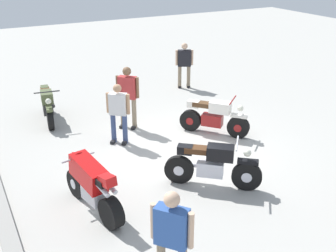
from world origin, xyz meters
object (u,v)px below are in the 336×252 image
(person_in_blue_shirt, at_px, (172,236))
(motorcycle_cream_vintage, at_px, (214,117))
(motorcycle_black_cruiser, at_px, (212,164))
(person_in_white_shirt, at_px, (118,110))
(motorcycle_red_sportbike, at_px, (92,184))
(motorcycle_olive_vintage, at_px, (48,105))
(person_in_black_shirt, at_px, (184,63))
(person_in_red_shirt, at_px, (128,93))

(person_in_blue_shirt, bearing_deg, motorcycle_cream_vintage, -168.46)
(motorcycle_black_cruiser, height_order, person_in_white_shirt, person_in_white_shirt)
(motorcycle_red_sportbike, xyz_separation_m, person_in_white_shirt, (2.65, -1.62, 0.31))
(motorcycle_red_sportbike, distance_m, person_in_blue_shirt, 2.62)
(motorcycle_red_sportbike, height_order, motorcycle_olive_vintage, motorcycle_red_sportbike)
(motorcycle_black_cruiser, relative_size, person_in_black_shirt, 1.02)
(person_in_black_shirt, distance_m, person_in_blue_shirt, 9.84)
(motorcycle_olive_vintage, distance_m, person_in_blue_shirt, 7.61)
(motorcycle_cream_vintage, distance_m, person_in_white_shirt, 2.62)
(motorcycle_red_sportbike, bearing_deg, motorcycle_black_cruiser, -108.08)
(motorcycle_olive_vintage, relative_size, motorcycle_cream_vintage, 1.24)
(person_in_white_shirt, bearing_deg, motorcycle_olive_vintage, -111.55)
(motorcycle_black_cruiser, distance_m, motorcycle_olive_vintage, 5.80)
(motorcycle_cream_vintage, height_order, person_in_blue_shirt, person_in_blue_shirt)
(motorcycle_red_sportbike, height_order, person_in_white_shirt, person_in_white_shirt)
(motorcycle_olive_vintage, xyz_separation_m, motorcycle_cream_vintage, (-3.08, -3.78, 0.00))
(motorcycle_black_cruiser, relative_size, person_in_red_shirt, 0.95)
(motorcycle_black_cruiser, bearing_deg, person_in_red_shirt, 134.47)
(motorcycle_olive_vintage, bearing_deg, person_in_red_shirt, 58.85)
(motorcycle_black_cruiser, height_order, person_in_blue_shirt, person_in_blue_shirt)
(person_in_black_shirt, height_order, person_in_white_shirt, person_in_black_shirt)
(motorcycle_red_sportbike, relative_size, person_in_white_shirt, 1.22)
(person_in_red_shirt, bearing_deg, motorcycle_olive_vintage, -85.10)
(person_in_black_shirt, xyz_separation_m, person_in_blue_shirt, (-8.44, 5.07, 0.06))
(motorcycle_black_cruiser, distance_m, person_in_red_shirt, 3.84)
(motorcycle_olive_vintage, xyz_separation_m, person_in_blue_shirt, (-7.59, -0.03, 0.50))
(motorcycle_cream_vintage, xyz_separation_m, person_in_black_shirt, (3.92, -1.32, 0.45))
(motorcycle_olive_vintage, height_order, person_in_black_shirt, person_in_black_shirt)
(motorcycle_cream_vintage, distance_m, person_in_black_shirt, 4.16)
(motorcycle_olive_vintage, height_order, person_in_white_shirt, person_in_white_shirt)
(motorcycle_black_cruiser, relative_size, person_in_white_shirt, 1.05)
(motorcycle_black_cruiser, bearing_deg, motorcycle_cream_vintage, 95.23)
(motorcycle_black_cruiser, bearing_deg, person_in_white_shirt, 147.03)
(motorcycle_cream_vintage, distance_m, person_in_blue_shirt, 5.89)
(person_in_red_shirt, bearing_deg, person_in_black_shirt, 171.34)
(motorcycle_black_cruiser, bearing_deg, person_in_blue_shirt, -94.80)
(motorcycle_black_cruiser, relative_size, motorcycle_olive_vintage, 0.86)
(person_in_white_shirt, bearing_deg, person_in_blue_shirt, 26.48)
(motorcycle_red_sportbike, relative_size, motorcycle_black_cruiser, 1.16)
(person_in_blue_shirt, bearing_deg, motorcycle_black_cruiser, -173.16)
(motorcycle_olive_vintage, bearing_deg, motorcycle_red_sportbike, 4.65)
(person_in_red_shirt, height_order, person_in_black_shirt, person_in_red_shirt)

